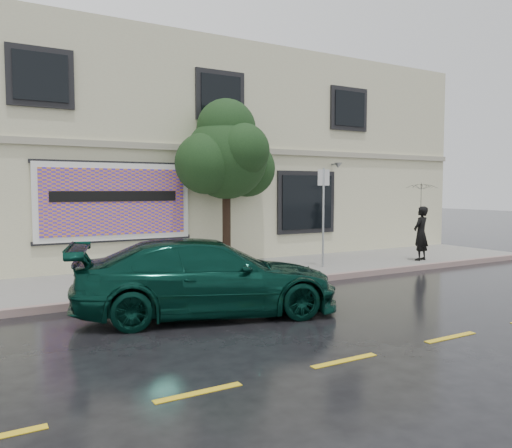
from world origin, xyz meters
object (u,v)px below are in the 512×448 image
pedestrian (421,233)px  car (208,277)px  street_tree (226,159)px  fire_hydrant (96,280)px

pedestrian → car: bearing=-0.2°
car → pedestrian: bearing=-59.2°
street_tree → fire_hydrant: 5.60m
car → fire_hydrant: 2.58m
pedestrian → street_tree: size_ratio=0.39×
car → street_tree: size_ratio=1.15×
street_tree → fire_hydrant: size_ratio=5.92×
pedestrian → fire_hydrant: size_ratio=2.33×
car → street_tree: bearing=-15.5°
fire_hydrant → pedestrian: bearing=-4.6°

